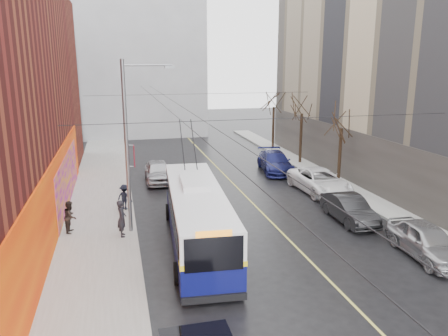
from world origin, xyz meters
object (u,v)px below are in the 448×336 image
object	(u,v)px
tree_mid	(302,105)
following_car	(158,171)
trolleybus	(197,216)
parked_car_c	(320,181)
streetlight_pole	(130,143)
tree_near	(342,118)
parked_car_b	(349,209)
pedestrian_c	(125,197)
parked_car_d	(275,162)
pedestrian_a	(122,218)
parked_car_a	(427,241)
tree_far	(274,99)
pedestrian_b	(70,217)

from	to	relation	value
tree_mid	following_car	size ratio (longest dim) A/B	1.43
trolleybus	parked_car_c	distance (m)	12.07
streetlight_pole	tree_near	world-z (taller)	streetlight_pole
parked_car_b	pedestrian_c	size ratio (longest dim) A/B	2.92
tree_mid	parked_car_b	bearing A→B (deg)	-102.66
following_car	pedestrian_c	xyz separation A→B (m)	(-2.61, -6.37, 0.12)
parked_car_d	pedestrian_a	distance (m)	16.95
tree_near	parked_car_d	size ratio (longest dim) A/B	1.13
trolleybus	parked_car_a	distance (m)	10.83
parked_car_a	parked_car_c	size ratio (longest dim) A/B	0.81
tree_far	pedestrian_c	xyz separation A→B (m)	(-15.50, -16.36, -4.22)
pedestrian_b	trolleybus	bearing A→B (deg)	-106.78
pedestrian_b	pedestrian_c	size ratio (longest dim) A/B	1.09
tree_near	tree_far	xyz separation A→B (m)	(0.00, 14.00, 0.17)
trolleybus	pedestrian_c	distance (m)	6.86
streetlight_pole	pedestrian_b	bearing A→B (deg)	169.41
parked_car_a	parked_car_c	world-z (taller)	parked_car_c
tree_near	streetlight_pole	bearing A→B (deg)	-158.38
streetlight_pole	pedestrian_c	size ratio (longest dim) A/B	5.82
tree_near	parked_car_b	xyz separation A→B (m)	(-3.17, -7.13, -4.23)
tree_near	parked_car_c	size ratio (longest dim) A/B	1.10
tree_far	pedestrian_a	xyz separation A→B (m)	(-15.74, -20.63, -4.03)
pedestrian_b	pedestrian_c	xyz separation A→B (m)	(2.85, 3.05, -0.07)
tree_near	parked_car_a	distance (m)	13.11
parked_car_c	following_car	world-z (taller)	parked_car_c
trolleybus	parked_car_d	bearing A→B (deg)	59.77
trolleybus	streetlight_pole	bearing A→B (deg)	146.36
streetlight_pole	pedestrian_a	xyz separation A→B (m)	(-0.60, -0.63, -3.74)
pedestrian_c	parked_car_c	bearing A→B (deg)	-140.26
tree_far	tree_near	bearing A→B (deg)	-90.00
streetlight_pole	pedestrian_a	world-z (taller)	streetlight_pole
tree_near	pedestrian_b	world-z (taller)	tree_near
pedestrian_a	pedestrian_b	bearing A→B (deg)	63.65
parked_car_c	pedestrian_b	world-z (taller)	pedestrian_b
tree_mid	parked_car_a	world-z (taller)	tree_mid
parked_car_d	pedestrian_b	bearing A→B (deg)	-137.85
tree_near	parked_car_a	size ratio (longest dim) A/B	1.36
tree_mid	parked_car_a	size ratio (longest dim) A/B	1.42
parked_car_b	streetlight_pole	bearing A→B (deg)	176.30
streetlight_pole	parked_car_b	bearing A→B (deg)	-5.40
parked_car_d	pedestrian_b	distance (m)	18.24
tree_mid	parked_car_b	size ratio (longest dim) A/B	1.48
tree_mid	tree_far	world-z (taller)	tree_mid
streetlight_pole	parked_car_c	xyz separation A→B (m)	(12.89, 4.53, -4.04)
parked_car_b	tree_far	bearing A→B (deg)	83.16
tree_near	pedestrian_b	distance (m)	19.53
parked_car_c	pedestrian_a	xyz separation A→B (m)	(-13.50, -5.16, 0.30)
trolleybus	pedestrian_c	bearing A→B (deg)	123.46
parked_car_b	parked_car_d	bearing A→B (deg)	91.83
parked_car_a	streetlight_pole	bearing A→B (deg)	159.24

